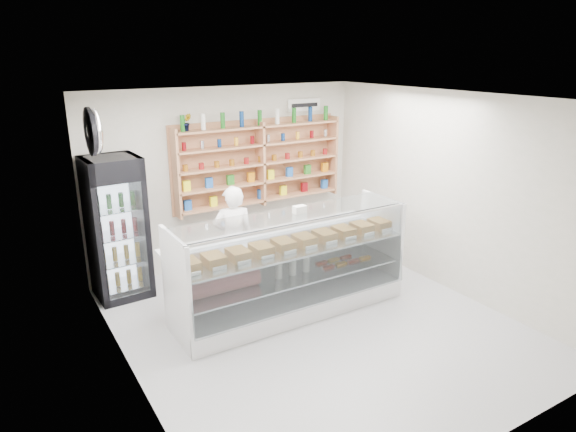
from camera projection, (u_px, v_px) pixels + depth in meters
room at (318, 219)px, 6.05m from camera, size 5.00×5.00×5.00m
display_counter at (290, 284)px, 6.74m from camera, size 3.11×0.93×1.35m
shop_worker at (234, 240)px, 7.17m from camera, size 0.66×0.53×1.56m
drinks_cooler at (117, 228)px, 7.00m from camera, size 0.74×0.72×1.98m
wall_shelving at (261, 163)px, 8.14m from camera, size 2.84×0.28×1.33m
potted_plant at (187, 122)px, 7.33m from camera, size 0.16×0.14×0.26m
security_mirror at (95, 131)px, 5.63m from camera, size 0.15×0.50×0.50m
wall_sign at (304, 105)px, 8.43m from camera, size 0.62×0.03×0.20m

